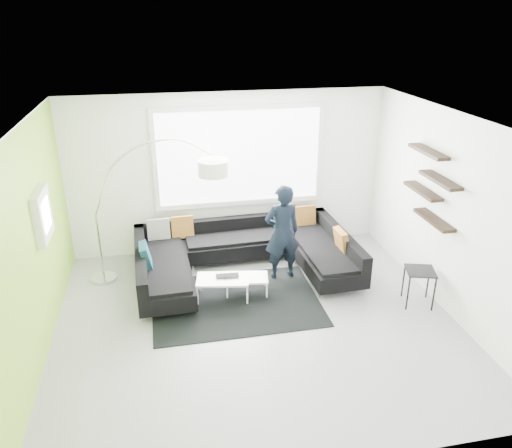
{
  "coord_description": "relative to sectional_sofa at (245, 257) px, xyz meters",
  "views": [
    {
      "loc": [
        -1.16,
        -5.76,
        4.04
      ],
      "look_at": [
        0.17,
        0.9,
        1.1
      ],
      "focal_mm": 35.0,
      "sensor_mm": 36.0,
      "label": 1
    }
  ],
  "objects": [
    {
      "name": "ground",
      "position": [
        -0.08,
        -1.35,
        -0.33
      ],
      "size": [
        5.5,
        5.5,
        0.0
      ],
      "primitive_type": "plane",
      "color": "gray",
      "rests_on": "ground"
    },
    {
      "name": "room_shell",
      "position": [
        -0.04,
        -1.15,
        1.48
      ],
      "size": [
        5.54,
        5.04,
        2.82
      ],
      "color": "white",
      "rests_on": "ground"
    },
    {
      "name": "sectional_sofa",
      "position": [
        0.0,
        0.0,
        0.0
      ],
      "size": [
        3.52,
        2.25,
        0.74
      ],
      "rotation": [
        0.0,
        0.0,
        0.04
      ],
      "color": "black",
      "rests_on": "ground"
    },
    {
      "name": "rug",
      "position": [
        -0.28,
        -0.8,
        -0.32
      ],
      "size": [
        2.47,
        1.8,
        0.01
      ],
      "primitive_type": "cube",
      "rotation": [
        0.0,
        0.0,
        0.0
      ],
      "color": "black",
      "rests_on": "ground"
    },
    {
      "name": "coffee_table",
      "position": [
        -0.26,
        -0.59,
        -0.16
      ],
      "size": [
        1.09,
        0.75,
        0.33
      ],
      "primitive_type": "cube",
      "rotation": [
        0.0,
        0.0,
        -0.17
      ],
      "color": "silver",
      "rests_on": "ground"
    },
    {
      "name": "arc_lamp",
      "position": [
        -2.27,
        0.3,
        0.8
      ],
      "size": [
        2.13,
        0.74,
        2.26
      ],
      "primitive_type": null,
      "rotation": [
        0.0,
        0.0,
        -0.06
      ],
      "color": "silver",
      "rests_on": "ground"
    },
    {
      "name": "side_table",
      "position": [
        2.35,
        -1.35,
        -0.05
      ],
      "size": [
        0.5,
        0.5,
        0.56
      ],
      "primitive_type": "cube",
      "rotation": [
        0.0,
        0.0,
        -0.28
      ],
      "color": "black",
      "rests_on": "ground"
    },
    {
      "name": "person",
      "position": [
        0.57,
        -0.16,
        0.46
      ],
      "size": [
        0.64,
        0.48,
        1.58
      ],
      "primitive_type": "imported",
      "rotation": [
        0.0,
        0.0,
        3.23
      ],
      "color": "black",
      "rests_on": "ground"
    },
    {
      "name": "laptop",
      "position": [
        -0.38,
        -0.63,
        0.01
      ],
      "size": [
        0.38,
        0.28,
        0.03
      ],
      "primitive_type": "imported",
      "rotation": [
        0.0,
        0.0,
        -0.08
      ],
      "color": "black",
      "rests_on": "coffee_table"
    }
  ]
}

